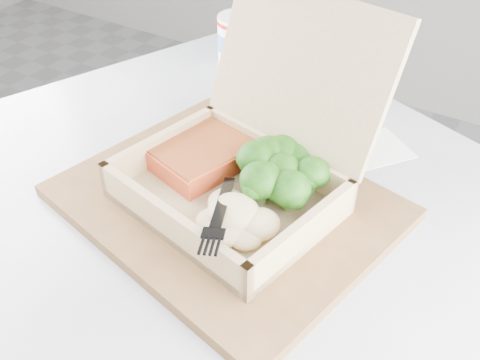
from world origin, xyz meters
The scene contains 9 objects.
cafe_table centered at (0.47, 0.33, 0.55)m, with size 1.06×1.06×0.74m.
serving_tray centered at (0.50, 0.37, 0.74)m, with size 0.37×0.29×0.02m, color brown.
takeout_container centered at (0.51, 0.41, 0.80)m, with size 0.28×0.29×0.21m.
salmon_fillet centered at (0.44, 0.41, 0.77)m, with size 0.09×0.12×0.02m, color #EC4F2E.
broccoli_pile centered at (0.55, 0.41, 0.78)m, with size 0.12×0.12×0.04m, color #2D761A, non-canonical shape.
mashed_potatoes centered at (0.53, 0.33, 0.78)m, with size 0.09×0.08×0.03m, color #CDB385.
plastic_fork centered at (0.51, 0.35, 0.79)m, with size 0.08×0.15×0.03m.
paper_cup centered at (0.32, 0.69, 0.78)m, with size 0.07×0.07×0.09m.
receipt centered at (0.59, 0.56, 0.74)m, with size 0.08×0.15×0.00m, color white.
Camera 1 is at (0.76, -0.02, 1.16)m, focal length 40.00 mm.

